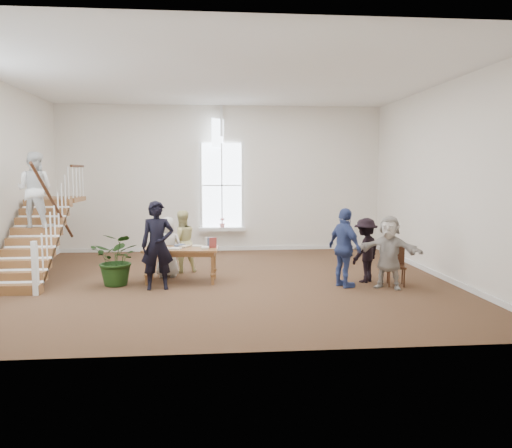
{
  "coord_description": "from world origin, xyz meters",
  "views": [
    {
      "loc": [
        -0.35,
        -11.11,
        2.47
      ],
      "look_at": [
        0.7,
        0.4,
        1.26
      ],
      "focal_mm": 35.0,
      "sensor_mm": 36.0,
      "label": 1
    }
  ],
  "objects": [
    {
      "name": "staircase",
      "position": [
        -4.34,
        0.75,
        1.62
      ],
      "size": [
        1.1,
        4.1,
        2.92
      ],
      "color": "brown",
      "rests_on": "ground"
    },
    {
      "name": "room_shell",
      "position": [
        -0.0,
        4.39,
        0.4
      ],
      "size": [
        10.49,
        10.0,
        10.0
      ],
      "color": "silver",
      "rests_on": "ground"
    },
    {
      "name": "side_chair",
      "position": [
        3.68,
        -0.68,
        0.49
      ],
      "size": [
        0.47,
        0.47,
        0.89
      ],
      "rotation": [
        0.0,
        0.0,
        -0.24
      ],
      "color": "#39190F",
      "rests_on": "ground"
    },
    {
      "name": "ground",
      "position": [
        0.0,
        0.0,
        0.0
      ],
      "size": [
        10.0,
        10.0,
        0.0
      ],
      "primitive_type": "plane",
      "color": "#452D1B",
      "rests_on": "ground"
    },
    {
      "name": "library_table",
      "position": [
        -1.04,
        0.04,
        0.68
      ],
      "size": [
        1.7,
        0.94,
        0.83
      ],
      "rotation": [
        0.0,
        0.0,
        -0.07
      ],
      "color": "brown",
      "rests_on": "ground"
    },
    {
      "name": "woman_cluster_c",
      "position": [
        3.4,
        -0.98,
        0.78
      ],
      "size": [
        1.47,
        1.12,
        1.55
      ],
      "primitive_type": "imported",
      "rotation": [
        0.0,
        0.0,
        5.75
      ],
      "color": "#BEB5AB",
      "rests_on": "ground"
    },
    {
      "name": "elderly_woman",
      "position": [
        -1.37,
        0.64,
        0.71
      ],
      "size": [
        0.74,
        0.52,
        1.43
      ],
      "primitive_type": "imported",
      "rotation": [
        0.0,
        0.0,
        3.05
      ],
      "color": "beige",
      "rests_on": "ground"
    },
    {
      "name": "police_officer",
      "position": [
        -1.47,
        -0.61,
        0.93
      ],
      "size": [
        0.73,
        0.53,
        1.87
      ],
      "primitive_type": "imported",
      "rotation": [
        0.0,
        0.0,
        0.12
      ],
      "color": "black",
      "rests_on": "ground"
    },
    {
      "name": "floor_plant",
      "position": [
        -2.38,
        -0.18,
        0.58
      ],
      "size": [
        1.25,
        1.15,
        1.16
      ],
      "primitive_type": "imported",
      "rotation": [
        0.0,
        0.0,
        -0.27
      ],
      "color": "#193510",
      "rests_on": "ground"
    },
    {
      "name": "woman_cluster_a",
      "position": [
        2.5,
        -0.78,
        0.85
      ],
      "size": [
        0.77,
        1.08,
        1.7
      ],
      "primitive_type": "imported",
      "rotation": [
        0.0,
        0.0,
        1.97
      ],
      "color": "#384987",
      "rests_on": "ground"
    },
    {
      "name": "person_yellow",
      "position": [
        -1.07,
        1.14,
        0.77
      ],
      "size": [
        0.9,
        0.8,
        1.53
      ],
      "primitive_type": "imported",
      "rotation": [
        0.0,
        0.0,
        3.5
      ],
      "color": "#DBD189",
      "rests_on": "ground"
    },
    {
      "name": "woman_cluster_b",
      "position": [
        3.1,
        -0.33,
        0.72
      ],
      "size": [
        1.04,
        1.04,
        1.45
      ],
      "primitive_type": "imported",
      "rotation": [
        0.0,
        0.0,
        3.92
      ],
      "color": "black",
      "rests_on": "ground"
    }
  ]
}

